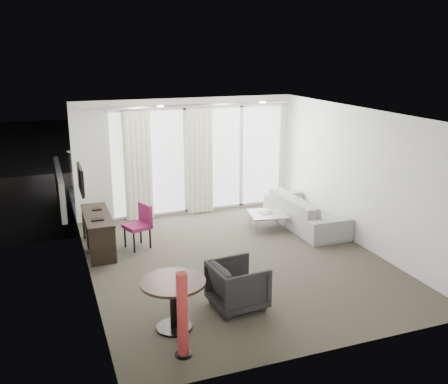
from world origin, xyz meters
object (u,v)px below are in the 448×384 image
object	(u,v)px
sofa	(305,211)
tub_armchair	(238,285)
rattan_chair_b	(228,174)
red_lamp	(183,315)
rattan_chair_a	(192,176)
round_table	(174,305)
desk_chair	(137,227)
desk	(98,233)
coffee_table	(267,221)

from	to	relation	value
sofa	tub_armchair	bearing A→B (deg)	136.06
sofa	rattan_chair_b	world-z (taller)	rattan_chair_b
red_lamp	rattan_chair_a	distance (m)	7.60
rattan_chair_a	round_table	bearing A→B (deg)	-100.51
desk_chair	rattan_chair_a	xyz separation A→B (m)	(2.17, 3.61, -0.04)
tub_armchair	sofa	xyz separation A→B (m)	(2.62, 2.72, -0.01)
red_lamp	rattan_chair_a	bearing A→B (deg)	72.38
desk_chair	rattan_chair_b	size ratio (longest dim) A/B	1.04
rattan_chair_b	rattan_chair_a	bearing A→B (deg)	161.43
sofa	red_lamp	bearing A→B (deg)	134.37
red_lamp	rattan_chair_b	bearing A→B (deg)	65.32
desk	sofa	size ratio (longest dim) A/B	0.65
desk	coffee_table	xyz separation A→B (m)	(3.45, -0.01, -0.19)
desk	tub_armchair	xyz separation A→B (m)	(1.64, -2.88, -0.01)
coffee_table	rattan_chair_b	bearing A→B (deg)	84.15
round_table	tub_armchair	distance (m)	1.05
desk	round_table	xyz separation A→B (m)	(0.62, -3.12, -0.00)
desk	desk_chair	size ratio (longest dim) A/B	1.79
desk_chair	red_lamp	world-z (taller)	red_lamp
round_table	rattan_chair_b	world-z (taller)	rattan_chair_b
red_lamp	rattan_chair_b	xyz separation A→B (m)	(3.21, 6.99, -0.15)
desk	round_table	bearing A→B (deg)	-78.80
tub_armchair	rattan_chair_b	xyz separation A→B (m)	(2.15, 6.10, 0.06)
tub_armchair	coffee_table	bearing A→B (deg)	-37.83
round_table	rattan_chair_b	size ratio (longest dim) A/B	1.09
coffee_table	desk	bearing A→B (deg)	179.88
red_lamp	rattan_chair_b	distance (m)	7.70
desk	coffee_table	distance (m)	3.46
coffee_table	rattan_chair_a	world-z (taller)	rattan_chair_a
rattan_chair_b	desk	bearing A→B (deg)	-142.88
desk	desk_chair	bearing A→B (deg)	-10.44
desk	coffee_table	bearing A→B (deg)	-0.12
desk	red_lamp	distance (m)	3.81
desk_chair	sofa	distance (m)	3.56
red_lamp	coffee_table	world-z (taller)	red_lamp
tub_armchair	sofa	size ratio (longest dim) A/B	0.33
tub_armchair	desk	bearing A→B (deg)	24.10
red_lamp	sofa	size ratio (longest dim) A/B	0.48
rattan_chair_b	red_lamp	bearing A→B (deg)	-118.03
desk	rattan_chair_b	size ratio (longest dim) A/B	1.86
desk_chair	rattan_chair_b	bearing A→B (deg)	28.00
round_table	sofa	size ratio (longest dim) A/B	0.38
desk_chair	tub_armchair	world-z (taller)	desk_chair
tub_armchair	sofa	distance (m)	3.78
desk_chair	rattan_chair_a	size ratio (longest dim) A/B	1.12
round_table	tub_armchair	bearing A→B (deg)	13.62
rattan_chair_a	red_lamp	bearing A→B (deg)	-99.31
desk	round_table	distance (m)	3.18
desk	red_lamp	world-z (taller)	red_lamp
tub_armchair	rattan_chair_a	size ratio (longest dim) A/B	1.00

